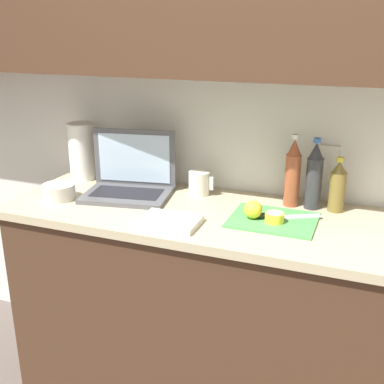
{
  "coord_description": "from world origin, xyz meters",
  "views": [
    {
      "loc": [
        0.34,
        -1.69,
        1.61
      ],
      "look_at": [
        -0.31,
        -0.01,
        0.99
      ],
      "focal_mm": 45.0,
      "sensor_mm": 36.0,
      "label": 1
    }
  ],
  "objects_px": {
    "measuring_cup": "(199,183)",
    "bottle_water_clear": "(293,173)",
    "bottle_oil_tall": "(314,177)",
    "bowl_white": "(59,192)",
    "lemon_half_cut": "(275,217)",
    "laptop": "(130,180)",
    "paper_towel_roll": "(82,151)",
    "bottle_green_soda": "(337,187)",
    "cutting_board": "(273,220)",
    "knife": "(275,216)",
    "lemon_whole_beside": "(253,209)"
  },
  "relations": [
    {
      "from": "laptop",
      "to": "paper_towel_roll",
      "type": "relative_size",
      "value": 1.51
    },
    {
      "from": "cutting_board",
      "to": "lemon_half_cut",
      "type": "height_order",
      "value": "lemon_half_cut"
    },
    {
      "from": "knife",
      "to": "lemon_whole_beside",
      "type": "bearing_deg",
      "value": 172.65
    },
    {
      "from": "knife",
      "to": "lemon_half_cut",
      "type": "bearing_deg",
      "value": -110.31
    },
    {
      "from": "bottle_green_soda",
      "to": "cutting_board",
      "type": "bearing_deg",
      "value": -137.11
    },
    {
      "from": "lemon_half_cut",
      "to": "bottle_water_clear",
      "type": "bearing_deg",
      "value": 84.68
    },
    {
      "from": "measuring_cup",
      "to": "lemon_half_cut",
      "type": "bearing_deg",
      "value": -29.34
    },
    {
      "from": "laptop",
      "to": "bottle_green_soda",
      "type": "distance_m",
      "value": 0.87
    },
    {
      "from": "laptop",
      "to": "bottle_water_clear",
      "type": "height_order",
      "value": "bottle_water_clear"
    },
    {
      "from": "bottle_oil_tall",
      "to": "bowl_white",
      "type": "distance_m",
      "value": 1.07
    },
    {
      "from": "bottle_green_soda",
      "to": "bowl_white",
      "type": "height_order",
      "value": "bottle_green_soda"
    },
    {
      "from": "bottle_green_soda",
      "to": "measuring_cup",
      "type": "xyz_separation_m",
      "value": [
        -0.58,
        -0.01,
        -0.05
      ]
    },
    {
      "from": "lemon_half_cut",
      "to": "bottle_water_clear",
      "type": "xyz_separation_m",
      "value": [
        0.02,
        0.22,
        0.11
      ]
    },
    {
      "from": "measuring_cup",
      "to": "bowl_white",
      "type": "bearing_deg",
      "value": -153.3
    },
    {
      "from": "cutting_board",
      "to": "bottle_oil_tall",
      "type": "bearing_deg",
      "value": 59.07
    },
    {
      "from": "knife",
      "to": "bottle_water_clear",
      "type": "xyz_separation_m",
      "value": [
        0.03,
        0.18,
        0.12
      ]
    },
    {
      "from": "bottle_green_soda",
      "to": "paper_towel_roll",
      "type": "distance_m",
      "value": 1.18
    },
    {
      "from": "cutting_board",
      "to": "bottle_water_clear",
      "type": "distance_m",
      "value": 0.24
    },
    {
      "from": "lemon_half_cut",
      "to": "lemon_whole_beside",
      "type": "bearing_deg",
      "value": 174.23
    },
    {
      "from": "lemon_half_cut",
      "to": "paper_towel_roll",
      "type": "relative_size",
      "value": 0.26
    },
    {
      "from": "paper_towel_roll",
      "to": "bottle_green_soda",
      "type": "bearing_deg",
      "value": -0.41
    },
    {
      "from": "bottle_green_soda",
      "to": "paper_towel_roll",
      "type": "xyz_separation_m",
      "value": [
        -1.18,
        0.01,
        0.03
      ]
    },
    {
      "from": "bottle_oil_tall",
      "to": "paper_towel_roll",
      "type": "height_order",
      "value": "bottle_oil_tall"
    },
    {
      "from": "bottle_green_soda",
      "to": "paper_towel_roll",
      "type": "relative_size",
      "value": 0.82
    },
    {
      "from": "paper_towel_roll",
      "to": "lemon_whole_beside",
      "type": "bearing_deg",
      "value": -13.89
    },
    {
      "from": "bottle_water_clear",
      "to": "bowl_white",
      "type": "height_order",
      "value": "bottle_water_clear"
    },
    {
      "from": "bottle_green_soda",
      "to": "measuring_cup",
      "type": "distance_m",
      "value": 0.58
    },
    {
      "from": "bottle_green_soda",
      "to": "bottle_oil_tall",
      "type": "bearing_deg",
      "value": 180.0
    },
    {
      "from": "bottle_green_soda",
      "to": "laptop",
      "type": "bearing_deg",
      "value": -172.73
    },
    {
      "from": "laptop",
      "to": "bowl_white",
      "type": "bearing_deg",
      "value": -156.22
    },
    {
      "from": "cutting_board",
      "to": "lemon_whole_beside",
      "type": "xyz_separation_m",
      "value": [
        -0.07,
        -0.02,
        0.04
      ]
    },
    {
      "from": "lemon_half_cut",
      "to": "laptop",
      "type": "bearing_deg",
      "value": 170.44
    },
    {
      "from": "lemon_whole_beside",
      "to": "measuring_cup",
      "type": "relative_size",
      "value": 0.62
    },
    {
      "from": "lemon_half_cut",
      "to": "bottle_oil_tall",
      "type": "distance_m",
      "value": 0.27
    },
    {
      "from": "measuring_cup",
      "to": "bottle_water_clear",
      "type": "bearing_deg",
      "value": 1.31
    },
    {
      "from": "knife",
      "to": "bottle_oil_tall",
      "type": "distance_m",
      "value": 0.24
    },
    {
      "from": "bottle_green_soda",
      "to": "measuring_cup",
      "type": "bearing_deg",
      "value": -179.1
    },
    {
      "from": "bottle_oil_tall",
      "to": "bowl_white",
      "type": "xyz_separation_m",
      "value": [
        -1.03,
        -0.28,
        -0.1
      ]
    },
    {
      "from": "lemon_whole_beside",
      "to": "bottle_oil_tall",
      "type": "xyz_separation_m",
      "value": [
        0.19,
        0.21,
        0.09
      ]
    },
    {
      "from": "laptop",
      "to": "knife",
      "type": "relative_size",
      "value": 1.62
    },
    {
      "from": "knife",
      "to": "bottle_green_soda",
      "type": "relative_size",
      "value": 1.13
    },
    {
      "from": "bottle_oil_tall",
      "to": "bowl_white",
      "type": "relative_size",
      "value": 2.07
    },
    {
      "from": "cutting_board",
      "to": "knife",
      "type": "height_order",
      "value": "knife"
    },
    {
      "from": "lemon_whole_beside",
      "to": "bowl_white",
      "type": "relative_size",
      "value": 0.5
    },
    {
      "from": "bottle_water_clear",
      "to": "cutting_board",
      "type": "bearing_deg",
      "value": -99.03
    },
    {
      "from": "cutting_board",
      "to": "laptop",
      "type": "bearing_deg",
      "value": 172.67
    },
    {
      "from": "lemon_half_cut",
      "to": "paper_towel_roll",
      "type": "bearing_deg",
      "value": 166.79
    },
    {
      "from": "bottle_oil_tall",
      "to": "bottle_water_clear",
      "type": "height_order",
      "value": "bottle_water_clear"
    },
    {
      "from": "bottle_green_soda",
      "to": "bowl_white",
      "type": "distance_m",
      "value": 1.16
    },
    {
      "from": "bottle_oil_tall",
      "to": "bottle_water_clear",
      "type": "distance_m",
      "value": 0.09
    }
  ]
}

